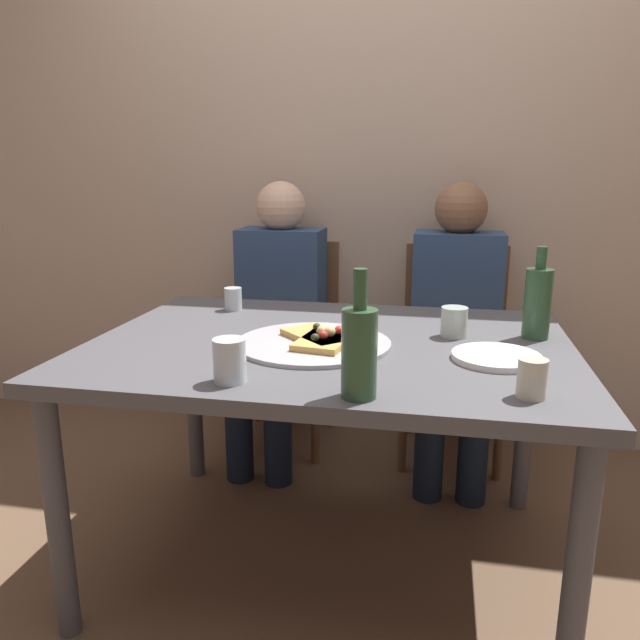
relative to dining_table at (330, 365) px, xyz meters
name	(u,v)px	position (x,y,z in m)	size (l,w,h in m)	color
ground_plane	(329,558)	(0.00, 0.00, -0.66)	(8.00, 8.00, 0.00)	brown
back_wall	(375,150)	(0.00, 1.08, 0.64)	(6.00, 0.10, 2.60)	#BCA893
dining_table	(330,365)	(0.00, 0.00, 0.00)	(1.39, 1.01, 0.73)	#4C4C51
pizza_tray	(313,343)	(-0.04, -0.06, 0.08)	(0.44, 0.44, 0.01)	#ADADB2
pizza_slice_last	(327,339)	(0.00, -0.07, 0.10)	(0.16, 0.24, 0.05)	tan
pizza_slice_extra	(319,336)	(-0.03, -0.04, 0.10)	(0.25, 0.25, 0.05)	tan
wine_bottle	(538,302)	(0.59, 0.15, 0.18)	(0.08, 0.08, 0.27)	#2D5133
beer_bottle	(359,350)	(0.14, -0.43, 0.18)	(0.08, 0.08, 0.29)	#2D5133
tumbler_near	(454,322)	(0.36, 0.12, 0.12)	(0.08, 0.08, 0.09)	#B7C6BC
tumbler_far	(532,378)	(0.51, -0.36, 0.12)	(0.06, 0.06, 0.09)	beige
wine_glass	(230,361)	(-0.17, -0.39, 0.13)	(0.08, 0.08, 0.11)	silver
short_glass	(233,299)	(-0.41, 0.32, 0.11)	(0.06, 0.06, 0.08)	silver
plate_stack	(496,357)	(0.46, -0.10, 0.08)	(0.23, 0.23, 0.02)	white
chair_left	(286,328)	(-0.37, 0.91, -0.14)	(0.44, 0.44, 0.90)	brown
chair_right	(454,337)	(0.38, 0.91, -0.14)	(0.44, 0.44, 0.90)	brown
guest_in_sweater	(277,308)	(-0.37, 0.76, -0.01)	(0.36, 0.56, 1.17)	navy
guest_in_beanie	(456,316)	(0.38, 0.76, -0.01)	(0.36, 0.56, 1.17)	navy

